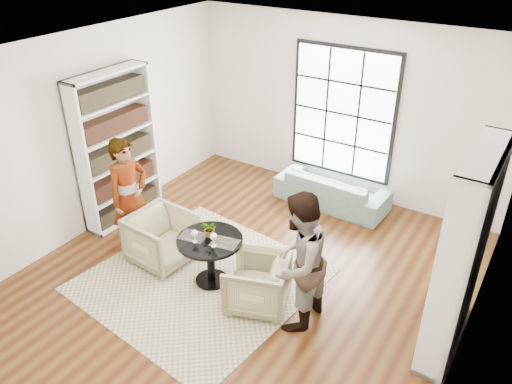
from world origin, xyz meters
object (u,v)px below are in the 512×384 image
Objects in this scene: pedestal_table at (210,251)px; person_right at (298,262)px; person_left at (129,197)px; wine_glass_left at (194,234)px; sofa at (332,189)px; armchair_left at (162,238)px; wine_glass_right at (214,237)px; armchair_right at (257,282)px; flower_centerpiece at (210,229)px.

pedestal_table is 0.49× the size of person_right.
wine_glass_left is (1.29, -0.17, -0.06)m from person_left.
armchair_left is (-1.34, -2.74, 0.10)m from sofa.
wine_glass_right is at bearing -92.03° from armchair_left.
person_right is at bearing -85.05° from person_left.
pedestal_table is at bearing -112.42° from armchair_right.
wine_glass_left is at bearing -113.12° from flower_centerpiece.
armchair_left is 3.58× the size of flower_centerpiece.
sofa is at bearing 166.98° from armchair_right.
person_left reaches higher than wine_glass_left.
wine_glass_left is at bearing -85.13° from person_right.
wine_glass_right is (-1.16, -0.05, -0.05)m from person_right.
armchair_right is 3.87× the size of wine_glass_right.
pedestal_table is at bearing -60.83° from flower_centerpiece.
person_left and person_right have the same top height.
sofa is 3.38m from person_left.
armchair_left is at bearing -90.94° from person_right.
person_right is at bearing -87.37° from armchair_left.
armchair_right is 0.43× the size of person_left.
armchair_left is (-0.86, 0.02, -0.13)m from pedestal_table.
flower_centerpiece is (-0.03, 0.05, 0.30)m from pedestal_table.
pedestal_table is 1.05× the size of armchair_left.
wine_glass_right is (1.55, -0.11, -0.05)m from person_left.
wine_glass_left reaches higher than pedestal_table.
person_left is (-1.41, 0.02, 0.38)m from pedestal_table.
sofa is 8.26× the size of flower_centerpiece.
sofa is 3.05m from armchair_left.
armchair_right is 4.26× the size of wine_glass_left.
person_left reaches higher than pedestal_table.
wine_glass_right is (0.26, 0.05, 0.01)m from wine_glass_left.
armchair_right is at bearing -3.70° from pedestal_table.
wine_glass_left reaches higher than armchair_right.
armchair_left is 0.75m from person_left.
armchair_left is 1.11m from wine_glass_right.
pedestal_table is 0.37m from wine_glass_left.
person_left reaches higher than sofa.
person_left is at bearing -110.43° from armchair_right.
armchair_right is at bearing 97.96° from sofa.
wine_glass_right is at bearing -86.90° from person_right.
person_left is 8.91× the size of wine_glass_right.
wine_glass_right is (-0.61, -0.05, 0.48)m from armchair_right.
person_left is at bearing 94.34° from armchair_left.
wine_glass_right reaches higher than armchair_right.
sofa is 2.82m from armchair_right.
sofa is at bearing 80.20° from pedestal_table.
flower_centerpiece reaches higher than armchair_left.
sofa is 2.99m from person_right.
person_right reaches higher than flower_centerpiece.
pedestal_table is at bearing -91.37° from person_right.
person_right is (1.31, -0.05, 0.38)m from pedestal_table.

